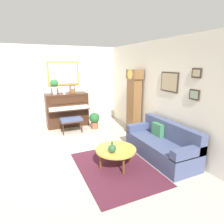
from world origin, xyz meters
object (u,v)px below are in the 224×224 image
(green_jug, at_px, (112,149))
(potted_plant, at_px, (94,119))
(couch, at_px, (162,144))
(mantel_clock, at_px, (72,88))
(flower_vase, at_px, (54,85))
(coffee_table, at_px, (116,150))
(piano, at_px, (67,110))
(grandfather_clock, at_px, (134,104))
(teacup, at_px, (64,94))
(piano_bench, at_px, (71,120))

(green_jug, xyz_separation_m, potted_plant, (-2.70, 0.56, -0.17))
(couch, xyz_separation_m, mantel_clock, (-3.35, -1.33, 1.04))
(flower_vase, bearing_deg, coffee_table, 12.88)
(piano, height_order, coffee_table, piano)
(green_jug, bearing_deg, grandfather_clock, 138.73)
(teacup, bearing_deg, potted_plant, 57.36)
(piano, distance_m, piano_bench, 0.80)
(flower_vase, bearing_deg, teacup, 62.12)
(piano, distance_m, potted_plant, 1.09)
(couch, distance_m, coffee_table, 1.19)
(couch, distance_m, flower_vase, 4.04)
(piano_bench, xyz_separation_m, coffee_table, (2.51, 0.40, -0.03))
(piano, distance_m, couch, 3.70)
(coffee_table, distance_m, mantel_clock, 3.42)
(piano, height_order, grandfather_clock, grandfather_clock)
(piano_bench, relative_size, grandfather_clock, 0.34)
(grandfather_clock, bearing_deg, mantel_clock, -136.68)
(coffee_table, bearing_deg, potted_plant, 170.91)
(grandfather_clock, height_order, green_jug, grandfather_clock)
(coffee_table, bearing_deg, couch, 86.58)
(flower_vase, relative_size, green_jug, 2.42)
(mantel_clock, xyz_separation_m, green_jug, (3.41, -0.01, -0.86))
(coffee_table, height_order, green_jug, green_jug)
(flower_vase, bearing_deg, couch, 30.07)
(potted_plant, bearing_deg, flower_vase, -121.51)
(mantel_clock, relative_size, flower_vase, 0.66)
(couch, height_order, teacup, teacup)
(grandfather_clock, height_order, couch, grandfather_clock)
(piano, bearing_deg, coffee_table, 6.37)
(couch, bearing_deg, green_jug, -87.52)
(couch, distance_m, potted_plant, 2.75)
(piano_bench, relative_size, flower_vase, 1.21)
(couch, distance_m, green_jug, 1.35)
(piano_bench, bearing_deg, coffee_table, 9.14)
(piano, xyz_separation_m, potted_plant, (0.71, 0.78, -0.27))
(couch, relative_size, green_jug, 7.92)
(couch, xyz_separation_m, flower_vase, (-3.35, -1.94, 1.18))
(grandfather_clock, height_order, coffee_table, grandfather_clock)
(piano_bench, distance_m, flower_vase, 1.38)
(mantel_clock, bearing_deg, flower_vase, -90.05)
(grandfather_clock, distance_m, green_jug, 2.40)
(mantel_clock, bearing_deg, green_jug, -0.10)
(mantel_clock, bearing_deg, teacup, -64.72)
(coffee_table, bearing_deg, flower_vase, -167.12)
(piano_bench, height_order, mantel_clock, mantel_clock)
(piano, relative_size, coffee_table, 1.64)
(couch, bearing_deg, piano, -155.09)
(couch, xyz_separation_m, teacup, (-3.20, -1.65, 0.89))
(teacup, height_order, potted_plant, teacup)
(piano, relative_size, couch, 0.76)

